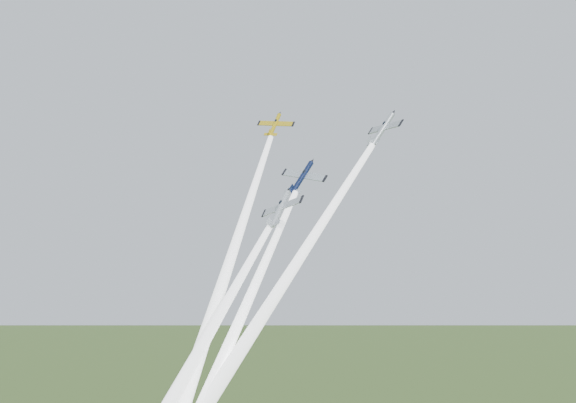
% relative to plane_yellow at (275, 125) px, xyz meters
% --- Properties ---
extents(plane_yellow, '(7.75, 7.15, 6.91)m').
position_rel_plane_yellow_xyz_m(plane_yellow, '(0.00, 0.00, 0.00)').
color(plane_yellow, gold).
extents(smoke_trail_yellow, '(15.93, 40.47, 55.07)m').
position_rel_plane_yellow_xyz_m(smoke_trail_yellow, '(6.97, -20.60, -29.31)').
color(smoke_trail_yellow, white).
extents(plane_navy, '(9.07, 6.78, 8.81)m').
position_rel_plane_yellow_xyz_m(plane_navy, '(12.45, -7.77, -11.17)').
color(plane_navy, '#0D173A').
extents(smoke_trail_navy, '(7.20, 44.80, 59.03)m').
position_rel_plane_yellow_xyz_m(smoke_trail_navy, '(14.81, -30.87, -42.46)').
color(smoke_trail_navy, white).
extents(plane_silver_right, '(9.59, 8.23, 7.20)m').
position_rel_plane_yellow_xyz_m(plane_silver_right, '(25.29, -4.23, -4.50)').
color(plane_silver_right, '#B1B8C0').
extents(smoke_trail_silver_right, '(17.12, 38.55, 53.06)m').
position_rel_plane_yellow_xyz_m(smoke_trail_silver_right, '(17.67, -23.80, -32.80)').
color(smoke_trail_silver_right, white).
extents(plane_silver_low, '(9.41, 7.22, 9.18)m').
position_rel_plane_yellow_xyz_m(plane_silver_low, '(15.13, -16.35, -16.86)').
color(plane_silver_low, silver).
extents(smoke_trail_silver_low, '(6.62, 35.13, 45.94)m').
position_rel_plane_yellow_xyz_m(smoke_trail_silver_low, '(13.06, -34.59, -41.60)').
color(smoke_trail_silver_low, white).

